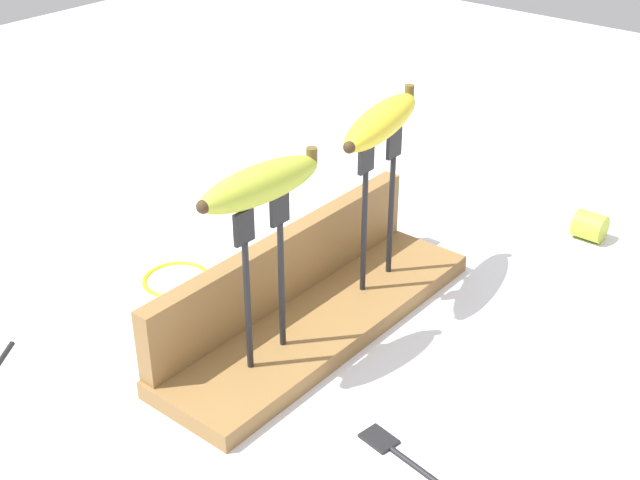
{
  "coord_description": "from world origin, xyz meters",
  "views": [
    {
      "loc": [
        -0.66,
        -0.55,
        0.61
      ],
      "look_at": [
        0.0,
        0.0,
        0.12
      ],
      "focal_mm": 48.27,
      "sensor_mm": 36.0,
      "label": 1
    }
  ],
  "objects_px": {
    "banana_chunk_near": "(589,226)",
    "fork_fallen_near": "(406,457)",
    "banana_raised_right": "(381,121)",
    "banana_raised_left": "(261,184)",
    "fork_stand_right": "(379,198)",
    "wire_coil": "(176,278)",
    "fork_stand_left": "(264,267)"
  },
  "relations": [
    {
      "from": "fork_stand_left",
      "to": "fork_stand_right",
      "type": "height_order",
      "value": "fork_stand_right"
    },
    {
      "from": "fork_stand_left",
      "to": "banana_chunk_near",
      "type": "xyz_separation_m",
      "value": [
        0.52,
        -0.15,
        -0.12
      ]
    },
    {
      "from": "fork_stand_left",
      "to": "wire_coil",
      "type": "relative_size",
      "value": 2.11
    },
    {
      "from": "fork_stand_right",
      "to": "fork_fallen_near",
      "type": "xyz_separation_m",
      "value": [
        -0.22,
        -0.2,
        -0.14
      ]
    },
    {
      "from": "banana_raised_right",
      "to": "banana_chunk_near",
      "type": "bearing_deg",
      "value": -25.15
    },
    {
      "from": "banana_raised_right",
      "to": "wire_coil",
      "type": "relative_size",
      "value": 2.03
    },
    {
      "from": "fork_fallen_near",
      "to": "fork_stand_left",
      "type": "bearing_deg",
      "value": 84.9
    },
    {
      "from": "fork_stand_left",
      "to": "fork_fallen_near",
      "type": "height_order",
      "value": "fork_stand_left"
    },
    {
      "from": "fork_stand_right",
      "to": "banana_raised_left",
      "type": "xyz_separation_m",
      "value": [
        -0.2,
        0.0,
        0.09
      ]
    },
    {
      "from": "fork_stand_right",
      "to": "wire_coil",
      "type": "xyz_separation_m",
      "value": [
        -0.14,
        0.22,
        -0.14
      ]
    },
    {
      "from": "banana_raised_left",
      "to": "fork_fallen_near",
      "type": "bearing_deg",
      "value": -95.08
    },
    {
      "from": "banana_raised_left",
      "to": "fork_fallen_near",
      "type": "distance_m",
      "value": 0.31
    },
    {
      "from": "fork_stand_right",
      "to": "banana_chunk_near",
      "type": "xyz_separation_m",
      "value": [
        0.32,
        -0.15,
        -0.12
      ]
    },
    {
      "from": "banana_raised_left",
      "to": "wire_coil",
      "type": "relative_size",
      "value": 1.72
    },
    {
      "from": "banana_raised_left",
      "to": "banana_raised_right",
      "type": "bearing_deg",
      "value": -0.01
    },
    {
      "from": "banana_raised_left",
      "to": "fork_stand_right",
      "type": "bearing_deg",
      "value": -0.0
    },
    {
      "from": "banana_raised_right",
      "to": "banana_chunk_near",
      "type": "distance_m",
      "value": 0.41
    },
    {
      "from": "fork_stand_left",
      "to": "fork_fallen_near",
      "type": "distance_m",
      "value": 0.24
    },
    {
      "from": "banana_raised_left",
      "to": "banana_chunk_near",
      "type": "relative_size",
      "value": 3.57
    },
    {
      "from": "banana_raised_right",
      "to": "wire_coil",
      "type": "height_order",
      "value": "banana_raised_right"
    },
    {
      "from": "fork_stand_right",
      "to": "banana_chunk_near",
      "type": "height_order",
      "value": "fork_stand_right"
    },
    {
      "from": "fork_stand_right",
      "to": "fork_fallen_near",
      "type": "height_order",
      "value": "fork_stand_right"
    },
    {
      "from": "fork_stand_right",
      "to": "wire_coil",
      "type": "height_order",
      "value": "fork_stand_right"
    },
    {
      "from": "fork_stand_right",
      "to": "banana_raised_left",
      "type": "bearing_deg",
      "value": 180.0
    },
    {
      "from": "wire_coil",
      "to": "banana_raised_left",
      "type": "bearing_deg",
      "value": -106.3
    },
    {
      "from": "banana_chunk_near",
      "to": "fork_stand_right",
      "type": "bearing_deg",
      "value": 154.85
    },
    {
      "from": "banana_chunk_near",
      "to": "fork_fallen_near",
      "type": "bearing_deg",
      "value": -174.27
    },
    {
      "from": "fork_stand_right",
      "to": "fork_fallen_near",
      "type": "distance_m",
      "value": 0.33
    },
    {
      "from": "banana_raised_left",
      "to": "banana_raised_right",
      "type": "relative_size",
      "value": 0.85
    },
    {
      "from": "banana_raised_right",
      "to": "banana_chunk_near",
      "type": "relative_size",
      "value": 4.2
    },
    {
      "from": "fork_fallen_near",
      "to": "fork_stand_right",
      "type": "bearing_deg",
      "value": 42.19
    },
    {
      "from": "fork_stand_right",
      "to": "banana_raised_right",
      "type": "distance_m",
      "value": 0.1
    }
  ]
}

